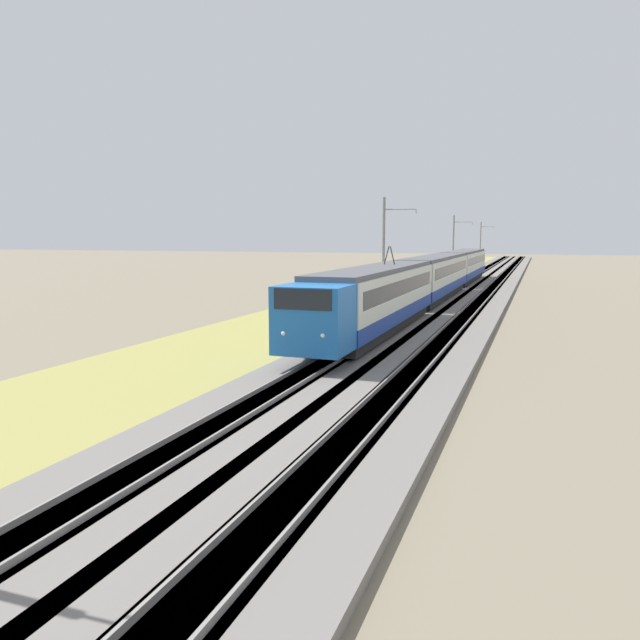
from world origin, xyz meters
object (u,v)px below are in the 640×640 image
Objects in this scene: catenary_mast_far at (454,246)px; catenary_mast_distant at (481,243)px; passenger_train at (436,274)px; catenary_mast_mid at (384,253)px.

catenary_mast_far is 1.01× the size of catenary_mast_distant.
passenger_train is 69.72m from catenary_mast_distant.
catenary_mast_far is (30.64, 2.57, 1.95)m from passenger_train.
catenary_mast_distant is (78.03, -0.00, -0.12)m from catenary_mast_mid.
passenger_train is at bearing -17.08° from catenary_mast_mid.
passenger_train is at bearing -175.20° from catenary_mast_far.
catenary_mast_mid is at bearing 180.00° from catenary_mast_distant.
passenger_train is 30.81m from catenary_mast_far.
catenary_mast_distant is at bearing -0.00° from catenary_mast_mid.
catenary_mast_far is 39.02m from catenary_mast_distant.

